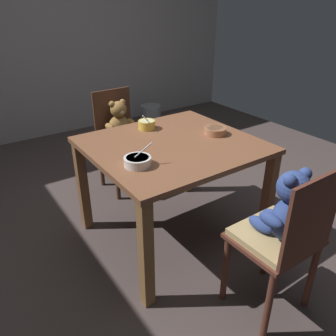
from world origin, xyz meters
name	(u,v)px	position (x,y,z in m)	size (l,w,h in m)	color
ground_plane	(172,235)	(0.00, 0.00, -0.02)	(5.20, 5.20, 0.04)	#463B38
wall_rear	(41,19)	(0.00, 2.56, 1.35)	(5.20, 0.08, 2.70)	#999595
dining_table	(172,158)	(0.00, 0.00, 0.62)	(1.05, 0.97, 0.73)	brown
teddy_chair_far_center	(120,130)	(0.05, 0.86, 0.54)	(0.39, 0.37, 0.87)	#4C2C1E
teddy_chair_near_front	(284,224)	(0.07, -0.85, 0.57)	(0.41, 0.36, 0.90)	#542B20
porridge_bowl_white_near_left	(138,161)	(-0.35, -0.16, 0.76)	(0.16, 0.15, 0.13)	silver
porridge_bowl_yellow_far_center	(146,124)	(0.00, 0.32, 0.76)	(0.12, 0.12, 0.12)	gold
porridge_bowl_terracotta_near_right	(215,131)	(0.33, -0.04, 0.75)	(0.15, 0.15, 0.05)	#AF724F
metal_pail	(151,115)	(1.16, 2.15, 0.13)	(0.28, 0.28, 0.26)	#93969B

